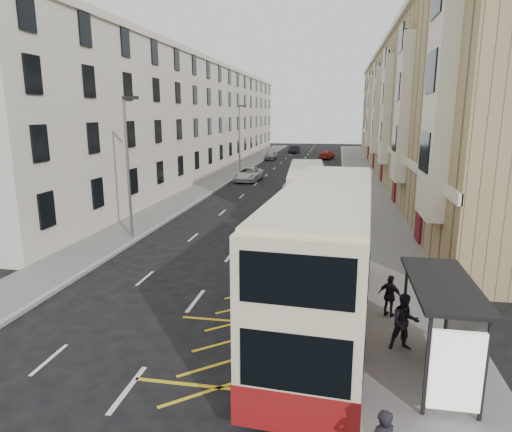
% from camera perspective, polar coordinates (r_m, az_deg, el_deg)
% --- Properties ---
extents(ground, '(200.00, 200.00, 0.00)m').
position_cam_1_polar(ground, '(15.08, -12.33, -16.25)').
color(ground, black).
rests_on(ground, ground).
extents(pavement_right, '(4.00, 120.00, 0.15)m').
position_cam_1_polar(pavement_right, '(42.80, 13.63, 2.77)').
color(pavement_right, '#63635E').
rests_on(pavement_right, ground).
extents(pavement_left, '(3.00, 120.00, 0.15)m').
position_cam_1_polar(pavement_left, '(44.60, -6.68, 3.43)').
color(pavement_left, '#63635E').
rests_on(pavement_left, ground).
extents(kerb_right, '(0.25, 120.00, 0.15)m').
position_cam_1_polar(kerb_right, '(42.72, 10.96, 2.88)').
color(kerb_right, gray).
rests_on(kerb_right, ground).
extents(kerb_left, '(0.25, 120.00, 0.15)m').
position_cam_1_polar(kerb_left, '(44.19, -4.81, 3.39)').
color(kerb_left, gray).
rests_on(kerb_left, ground).
extents(road_markings, '(10.00, 110.00, 0.01)m').
position_cam_1_polar(road_markings, '(57.81, 4.84, 5.53)').
color(road_markings, silver).
rests_on(road_markings, ground).
extents(terrace_right, '(10.75, 79.00, 15.25)m').
position_cam_1_polar(terrace_right, '(58.28, 20.10, 12.29)').
color(terrace_right, tan).
rests_on(terrace_right, ground).
extents(terrace_left, '(9.18, 79.00, 13.25)m').
position_cam_1_polar(terrace_left, '(60.59, -8.03, 11.96)').
color(terrace_left, silver).
rests_on(terrace_left, ground).
extents(bus_shelter, '(1.65, 4.25, 2.70)m').
position_cam_1_polar(bus_shelter, '(13.14, 23.08, -11.17)').
color(bus_shelter, black).
rests_on(bus_shelter, pavement_right).
extents(guard_railing, '(0.06, 6.56, 1.01)m').
position_cam_1_polar(guard_railing, '(18.99, 12.49, -7.19)').
color(guard_railing, red).
rests_on(guard_railing, pavement_right).
extents(street_lamp_near, '(0.93, 0.18, 8.00)m').
position_cam_1_polar(street_lamp_near, '(26.91, -15.68, 6.74)').
color(street_lamp_near, slate).
rests_on(street_lamp_near, pavement_left).
extents(street_lamp_far, '(0.93, 0.18, 8.00)m').
position_cam_1_polar(street_lamp_far, '(55.42, -2.03, 10.06)').
color(street_lamp_far, slate).
rests_on(street_lamp_far, pavement_left).
extents(double_decker_front, '(3.64, 12.45, 4.90)m').
position_cam_1_polar(double_decker_front, '(15.50, 8.56, -5.20)').
color(double_decker_front, beige).
rests_on(double_decker_front, ground).
extents(double_decker_rear, '(2.87, 9.88, 3.89)m').
position_cam_1_polar(double_decker_rear, '(29.83, 6.29, 2.53)').
color(double_decker_rear, beige).
rests_on(double_decker_rear, ground).
extents(pedestrian_mid, '(0.95, 0.79, 1.78)m').
position_cam_1_polar(pedestrian_mid, '(14.89, 18.10, -12.51)').
color(pedestrian_mid, black).
rests_on(pedestrian_mid, pavement_right).
extents(pedestrian_far, '(0.96, 0.79, 1.53)m').
position_cam_1_polar(pedestrian_far, '(17.04, 16.42, -9.57)').
color(pedestrian_far, black).
rests_on(pedestrian_far, pavement_right).
extents(white_van, '(2.77, 5.45, 1.48)m').
position_cam_1_polar(white_van, '(49.61, -0.95, 5.23)').
color(white_van, silver).
rests_on(white_van, ground).
extents(car_silver, '(1.76, 4.13, 1.39)m').
position_cam_1_polar(car_silver, '(72.64, 1.82, 7.59)').
color(car_silver, '#9EA0A6').
rests_on(car_silver, ground).
extents(car_dark, '(1.86, 4.25, 1.36)m').
position_cam_1_polar(car_dark, '(85.06, 4.78, 8.30)').
color(car_dark, black).
rests_on(car_dark, ground).
extents(car_red, '(2.67, 4.95, 1.36)m').
position_cam_1_polar(car_red, '(74.69, 8.82, 7.58)').
color(car_red, '#AD2918').
rests_on(car_red, ground).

